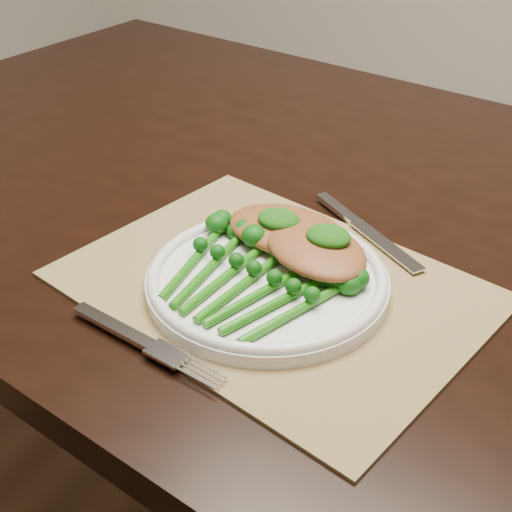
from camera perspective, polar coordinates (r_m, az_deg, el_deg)
The scene contains 10 objects.
dining_table at distance 1.13m, azimuth 5.05°, elevation -12.40°, with size 1.70×1.09×0.75m.
placemat at distance 0.74m, azimuth 1.39°, elevation -2.43°, with size 0.41×0.30×0.00m, color olive.
dinner_plate at distance 0.73m, azimuth 0.91°, elevation -1.85°, with size 0.25×0.25×0.02m.
knife at distance 0.84m, azimuth 8.05°, elevation 2.65°, with size 0.17×0.11×0.01m.
fork at distance 0.66m, azimuth -8.10°, elevation -7.29°, with size 0.18×0.04×0.01m.
chicken_fillet_left at distance 0.78m, azimuth 2.45°, elevation 2.14°, with size 0.14×0.09×0.03m, color brown.
chicken_fillet_right at distance 0.74m, azimuth 4.78°, elevation 0.63°, with size 0.13×0.09×0.03m, color brown.
pesto_dollop_left at distance 0.77m, azimuth 1.82°, elevation 2.97°, with size 0.05×0.04×0.02m, color #0F4109.
pesto_dollop_right at distance 0.73m, azimuth 5.82°, elevation 1.58°, with size 0.05×0.04×0.02m, color #0F4109.
broccolini_bundle at distance 0.70m, azimuth -1.17°, elevation -2.36°, with size 0.18×0.20×0.04m.
Camera 1 is at (0.43, -0.62, 1.18)m, focal length 50.00 mm.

